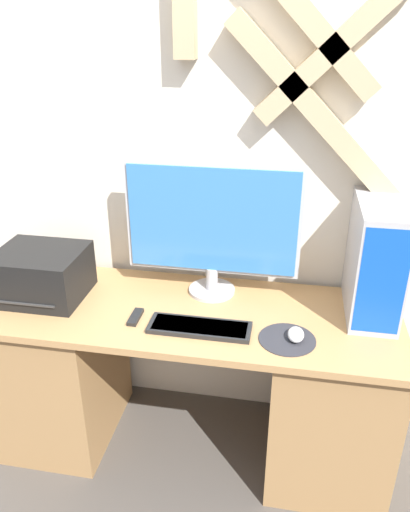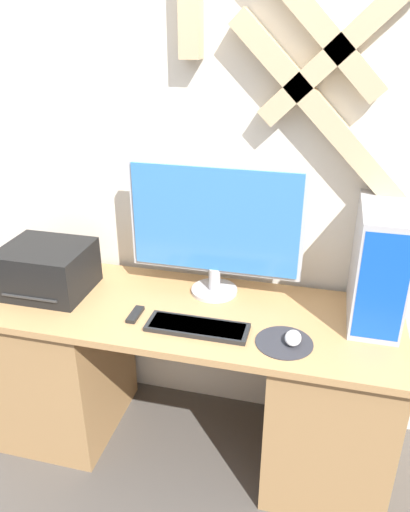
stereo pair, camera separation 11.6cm
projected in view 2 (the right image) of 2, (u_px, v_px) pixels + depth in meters
ground_plane at (170, 495)px, 2.11m from camera, size 12.00×12.00×0.00m
wall_back at (210, 139)px, 2.10m from camera, size 6.40×0.13×2.70m
desk at (188, 377)px, 2.21m from camera, size 1.74×0.61×0.74m
monitor at (215, 224)px, 2.05m from camera, size 0.73×0.20×0.58m
keyboard at (197, 327)px, 1.92m from camera, size 0.40×0.13×0.02m
mousepad at (284, 343)px, 1.84m from camera, size 0.21×0.21×0.00m
mouse at (293, 338)px, 1.83m from camera, size 0.06×0.09×0.04m
computer_tower at (379, 263)px, 1.92m from camera, size 0.19×0.42×0.46m
printer at (47, 269)px, 2.16m from camera, size 0.36×0.32×0.21m
remote_control at (135, 314)px, 2.01m from camera, size 0.04×0.12×0.02m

